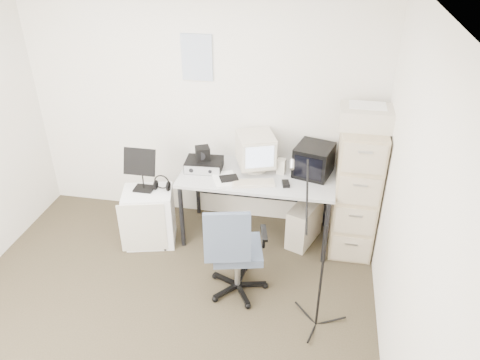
% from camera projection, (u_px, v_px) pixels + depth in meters
% --- Properties ---
extents(floor, '(3.60, 3.60, 0.01)m').
position_uv_depth(floor, '(152.00, 333.00, 3.79)').
color(floor, '#302B1A').
rests_on(floor, ground).
extents(ceiling, '(3.60, 3.60, 0.01)m').
position_uv_depth(ceiling, '(108.00, 11.00, 2.52)').
color(ceiling, white).
rests_on(ceiling, ground).
extents(wall_back, '(3.60, 0.02, 2.50)m').
position_uv_depth(wall_back, '(202.00, 107.00, 4.68)').
color(wall_back, white).
rests_on(wall_back, ground).
extents(wall_right, '(0.02, 3.60, 2.50)m').
position_uv_depth(wall_right, '(412.00, 234.00, 2.87)').
color(wall_right, white).
rests_on(wall_right, ground).
extents(wall_calendar, '(0.30, 0.02, 0.44)m').
position_uv_depth(wall_calendar, '(197.00, 58.00, 4.42)').
color(wall_calendar, white).
rests_on(wall_calendar, wall_back).
extents(filing_cabinet, '(0.40, 0.60, 1.30)m').
position_uv_depth(filing_cabinet, '(356.00, 189.00, 4.46)').
color(filing_cabinet, gray).
rests_on(filing_cabinet, floor).
extents(printer, '(0.47, 0.32, 0.18)m').
position_uv_depth(printer, '(367.00, 117.00, 4.09)').
color(printer, '#C0B6A0').
rests_on(printer, filing_cabinet).
extents(desk, '(1.50, 0.70, 0.73)m').
position_uv_depth(desk, '(257.00, 206.00, 4.73)').
color(desk, '#A2A2A2').
rests_on(desk, floor).
extents(crt_monitor, '(0.44, 0.45, 0.38)m').
position_uv_depth(crt_monitor, '(256.00, 152.00, 4.54)').
color(crt_monitor, '#C0B6A0').
rests_on(crt_monitor, desk).
extents(crt_tv, '(0.41, 0.42, 0.30)m').
position_uv_depth(crt_tv, '(314.00, 160.00, 4.49)').
color(crt_tv, black).
rests_on(crt_tv, desk).
extents(desk_speaker, '(0.09, 0.09, 0.15)m').
position_uv_depth(desk_speaker, '(281.00, 166.00, 4.54)').
color(desk_speaker, beige).
rests_on(desk_speaker, desk).
extents(keyboard, '(0.42, 0.24, 0.02)m').
position_uv_depth(keyboard, '(253.00, 183.00, 4.39)').
color(keyboard, '#C0B6A0').
rests_on(keyboard, desk).
extents(mouse, '(0.09, 0.12, 0.03)m').
position_uv_depth(mouse, '(286.00, 184.00, 4.37)').
color(mouse, black).
rests_on(mouse, desk).
extents(radio_receiver, '(0.38, 0.28, 0.10)m').
position_uv_depth(radio_receiver, '(204.00, 165.00, 4.62)').
color(radio_receiver, black).
rests_on(radio_receiver, desk).
extents(radio_speaker, '(0.17, 0.17, 0.13)m').
position_uv_depth(radio_speaker, '(203.00, 153.00, 4.57)').
color(radio_speaker, black).
rests_on(radio_speaker, radio_receiver).
extents(papers, '(0.31, 0.34, 0.02)m').
position_uv_depth(papers, '(225.00, 179.00, 4.45)').
color(papers, white).
rests_on(papers, desk).
extents(pc_tower, '(0.35, 0.50, 0.43)m').
position_uv_depth(pc_tower, '(304.00, 223.00, 4.73)').
color(pc_tower, '#C0B6A0').
rests_on(pc_tower, floor).
extents(office_chair, '(0.65, 0.65, 0.93)m').
position_uv_depth(office_chair, '(237.00, 248.00, 3.99)').
color(office_chair, '#4F586E').
rests_on(office_chair, floor).
extents(side_cart, '(0.55, 0.48, 0.59)m').
position_uv_depth(side_cart, '(150.00, 217.00, 4.69)').
color(side_cart, white).
rests_on(side_cart, floor).
extents(music_stand, '(0.35, 0.26, 0.46)m').
position_uv_depth(music_stand, '(142.00, 169.00, 4.47)').
color(music_stand, black).
rests_on(music_stand, side_cart).
extents(headphones, '(0.19, 0.19, 0.03)m').
position_uv_depth(headphones, '(162.00, 185.00, 4.56)').
color(headphones, black).
rests_on(headphones, side_cart).
extents(mic_stand, '(0.02, 0.02, 1.31)m').
position_uv_depth(mic_stand, '(323.00, 263.00, 3.54)').
color(mic_stand, black).
rests_on(mic_stand, floor).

